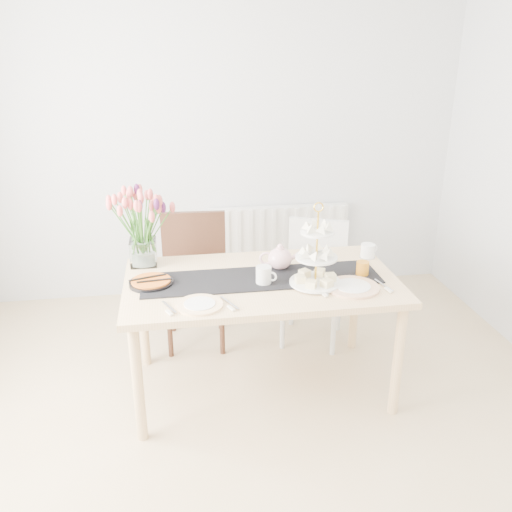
{
  "coord_description": "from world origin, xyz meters",
  "views": [
    {
      "loc": [
        -0.38,
        -2.15,
        2.05
      ],
      "look_at": [
        0.06,
        0.68,
        0.92
      ],
      "focal_mm": 38.0,
      "sensor_mm": 36.0,
      "label": 1
    }
  ],
  "objects": [
    {
      "name": "mug_white",
      "position": [
        0.1,
        0.66,
        0.8
      ],
      "size": [
        0.12,
        0.12,
        0.11
      ],
      "primitive_type": "cylinder",
      "rotation": [
        0.0,
        0.0,
        -0.51
      ],
      "color": "silver",
      "rests_on": "dining_table"
    },
    {
      "name": "cake_stand",
      "position": [
        0.4,
        0.6,
        0.88
      ],
      "size": [
        0.3,
        0.3,
        0.44
      ],
      "rotation": [
        0.0,
        0.0,
        -0.25
      ],
      "color": "gold",
      "rests_on": "dining_table"
    },
    {
      "name": "plate_right",
      "position": [
        0.59,
        0.51,
        0.76
      ],
      "size": [
        0.37,
        0.37,
        0.02
      ],
      "primitive_type": "cylinder",
      "rotation": [
        0.0,
        0.0,
        0.25
      ],
      "color": "white",
      "rests_on": "dining_table"
    },
    {
      "name": "chair_brown",
      "position": [
        -0.26,
        1.43,
        0.54
      ],
      "size": [
        0.49,
        0.49,
        0.93
      ],
      "rotation": [
        0.0,
        0.0,
        -0.06
      ],
      "color": "#321C12",
      "rests_on": "ground"
    },
    {
      "name": "room_shell",
      "position": [
        0.0,
        0.0,
        1.3
      ],
      "size": [
        4.5,
        4.5,
        4.5
      ],
      "color": "tan",
      "rests_on": "ground"
    },
    {
      "name": "mug_orange",
      "position": [
        0.71,
        0.68,
        0.79
      ],
      "size": [
        0.1,
        0.1,
        0.09
      ],
      "primitive_type": "cylinder",
      "rotation": [
        0.0,
        0.0,
        0.91
      ],
      "color": "orange",
      "rests_on": "dining_table"
    },
    {
      "name": "cream_jug",
      "position": [
        0.84,
        0.95,
        0.8
      ],
      "size": [
        0.12,
        0.12,
        0.09
      ],
      "primitive_type": "cylinder",
      "rotation": [
        0.0,
        0.0,
        0.33
      ],
      "color": "white",
      "rests_on": "dining_table"
    },
    {
      "name": "radiator",
      "position": [
        0.5,
        2.19,
        0.45
      ],
      "size": [
        1.2,
        0.08,
        0.6
      ],
      "primitive_type": "cube",
      "color": "white",
      "rests_on": "room_shell"
    },
    {
      "name": "tulip_vase",
      "position": [
        -0.59,
        1.07,
        1.08
      ],
      "size": [
        0.6,
        0.6,
        0.51
      ],
      "rotation": [
        0.0,
        0.0,
        -0.2
      ],
      "color": "silver",
      "rests_on": "dining_table"
    },
    {
      "name": "plate_left",
      "position": [
        -0.28,
        0.43,
        0.76
      ],
      "size": [
        0.33,
        0.33,
        0.01
      ],
      "primitive_type": "cylinder",
      "rotation": [
        0.0,
        0.0,
        0.43
      ],
      "color": "white",
      "rests_on": "dining_table"
    },
    {
      "name": "tart_tin",
      "position": [
        -0.54,
        0.74,
        0.76
      ],
      "size": [
        0.25,
        0.25,
        0.03
      ],
      "rotation": [
        0.0,
        0.0,
        -0.14
      ],
      "color": "black",
      "rests_on": "dining_table"
    },
    {
      "name": "teapot",
      "position": [
        0.24,
        0.85,
        0.82
      ],
      "size": [
        0.26,
        0.23,
        0.16
      ],
      "primitive_type": null,
      "rotation": [
        0.0,
        0.0,
        -0.16
      ],
      "color": "silver",
      "rests_on": "dining_table"
    },
    {
      "name": "table_runner",
      "position": [
        0.1,
        0.73,
        0.75
      ],
      "size": [
        1.4,
        0.35,
        0.01
      ],
      "primitive_type": "cube",
      "color": "black",
      "rests_on": "dining_table"
    },
    {
      "name": "chair_white",
      "position": [
        0.6,
        1.33,
        0.5
      ],
      "size": [
        0.56,
        0.56,
        0.87
      ],
      "rotation": [
        0.0,
        0.0,
        -0.4
      ],
      "color": "silver",
      "rests_on": "ground"
    },
    {
      "name": "dining_table",
      "position": [
        0.1,
        0.73,
        0.67
      ],
      "size": [
        1.6,
        0.9,
        0.75
      ],
      "color": "tan",
      "rests_on": "ground"
    }
  ]
}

